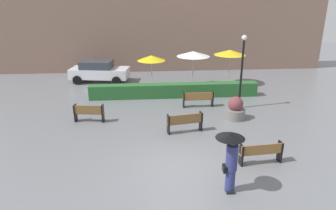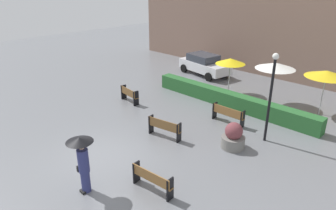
{
  "view_description": "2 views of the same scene",
  "coord_description": "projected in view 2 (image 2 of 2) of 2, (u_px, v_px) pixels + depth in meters",
  "views": [
    {
      "loc": [
        -1.28,
        -10.16,
        6.14
      ],
      "look_at": [
        -0.21,
        2.81,
        1.48
      ],
      "focal_mm": 33.2,
      "sensor_mm": 36.0,
      "label": 1
    },
    {
      "loc": [
        9.77,
        -5.97,
        6.96
      ],
      "look_at": [
        -0.2,
        4.15,
        1.1
      ],
      "focal_mm": 32.96,
      "sensor_mm": 36.0,
      "label": 2
    }
  ],
  "objects": [
    {
      "name": "hedge_strip",
      "position": [
        230.0,
        100.0,
        17.88
      ],
      "size": [
        10.51,
        0.7,
        0.86
      ],
      "primitive_type": "cube",
      "color": "#28602D",
      "rests_on": "ground"
    },
    {
      "name": "bench_back_row",
      "position": [
        228.0,
        114.0,
        15.8
      ],
      "size": [
        1.81,
        0.39,
        0.89
      ],
      "color": "olive",
      "rests_on": "ground"
    },
    {
      "name": "ground_plane",
      "position": [
        102.0,
        157.0,
        12.93
      ],
      "size": [
        60.0,
        60.0,
        0.0
      ],
      "primitive_type": "plane",
      "color": "slate"
    },
    {
      "name": "parked_car",
      "position": [
        204.0,
        64.0,
        23.77
      ],
      "size": [
        4.42,
        2.5,
        1.57
      ],
      "color": "silver",
      "rests_on": "ground"
    },
    {
      "name": "bench_near_right",
      "position": [
        152.0,
        179.0,
        10.71
      ],
      "size": [
        1.71,
        0.48,
        0.84
      ],
      "color": "olive",
      "rests_on": "ground"
    },
    {
      "name": "bench_far_left",
      "position": [
        129.0,
        94.0,
        18.49
      ],
      "size": [
        1.55,
        0.54,
        0.89
      ],
      "color": "brown",
      "rests_on": "ground"
    },
    {
      "name": "patio_umbrella_yellow",
      "position": [
        230.0,
        61.0,
        19.32
      ],
      "size": [
        1.87,
        1.87,
        2.32
      ],
      "color": "silver",
      "rests_on": "ground"
    },
    {
      "name": "pedestrian_with_umbrella",
      "position": [
        82.0,
        158.0,
        10.42
      ],
      "size": [
        0.93,
        0.93,
        2.08
      ],
      "color": "navy",
      "rests_on": "ground"
    },
    {
      "name": "patio_umbrella_yellow_far",
      "position": [
        327.0,
        74.0,
        16.17
      ],
      "size": [
        2.2,
        2.2,
        2.49
      ],
      "color": "silver",
      "rests_on": "ground"
    },
    {
      "name": "patio_umbrella_white",
      "position": [
        275.0,
        66.0,
        17.58
      ],
      "size": [
        2.26,
        2.26,
        2.51
      ],
      "color": "silver",
      "rests_on": "ground"
    },
    {
      "name": "planter_pot",
      "position": [
        233.0,
        137.0,
        13.51
      ],
      "size": [
        1.04,
        1.04,
        1.2
      ],
      "color": "slate",
      "rests_on": "ground"
    },
    {
      "name": "lamp_post",
      "position": [
        271.0,
        89.0,
        13.34
      ],
      "size": [
        0.28,
        0.28,
        4.1
      ],
      "color": "black",
      "rests_on": "ground"
    },
    {
      "name": "bench_mid_center",
      "position": [
        164.0,
        127.0,
        14.35
      ],
      "size": [
        1.73,
        0.62,
        0.91
      ],
      "color": "brown",
      "rests_on": "ground"
    }
  ]
}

